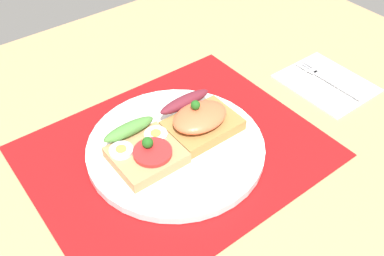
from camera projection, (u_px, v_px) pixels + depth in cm
name	position (u px, v px, depth cm)	size (l,w,h in cm)	color
ground_plane	(176.00, 159.00, 64.74)	(120.00, 90.00, 3.20)	tan
placemat	(176.00, 151.00, 63.55)	(41.18, 33.59, 0.30)	#A21012
plate	(176.00, 147.00, 63.01)	(26.01, 26.01, 1.30)	white
sandwich_egg_tomato	(145.00, 151.00, 59.72)	(9.21, 10.04, 3.90)	tan
sandwich_salmon	(198.00, 118.00, 63.81)	(10.58, 9.25, 5.48)	olive
napkin	(326.00, 82.00, 75.69)	(12.43, 14.85, 0.60)	white
fork	(327.00, 79.00, 75.67)	(1.62, 13.69, 0.32)	#B7B7BC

